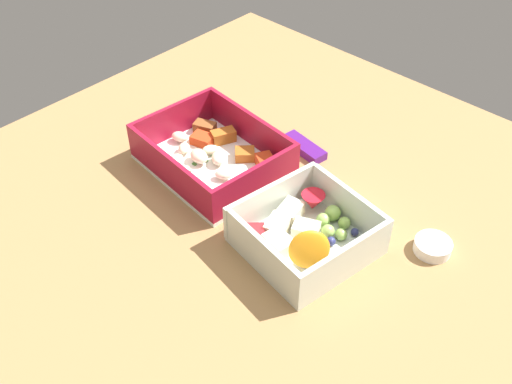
% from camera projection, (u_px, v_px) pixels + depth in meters
% --- Properties ---
extents(table_surface, '(0.80, 0.80, 0.02)m').
position_uv_depth(table_surface, '(260.00, 216.00, 0.75)').
color(table_surface, '#9E7547').
rests_on(table_surface, ground).
extents(pasta_container, '(0.20, 0.16, 0.06)m').
position_uv_depth(pasta_container, '(212.00, 156.00, 0.80)').
color(pasta_container, white).
rests_on(pasta_container, table_surface).
extents(fruit_bowl, '(0.15, 0.16, 0.06)m').
position_uv_depth(fruit_bowl, '(305.00, 233.00, 0.69)').
color(fruit_bowl, silver).
rests_on(fruit_bowl, table_surface).
extents(candy_bar, '(0.07, 0.03, 0.01)m').
position_uv_depth(candy_bar, '(304.00, 147.00, 0.83)').
color(candy_bar, '#51197A').
rests_on(candy_bar, table_surface).
extents(paper_cup_liner, '(0.04, 0.04, 0.01)m').
position_uv_depth(paper_cup_liner, '(433.00, 246.00, 0.69)').
color(paper_cup_liner, white).
rests_on(paper_cup_liner, table_surface).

